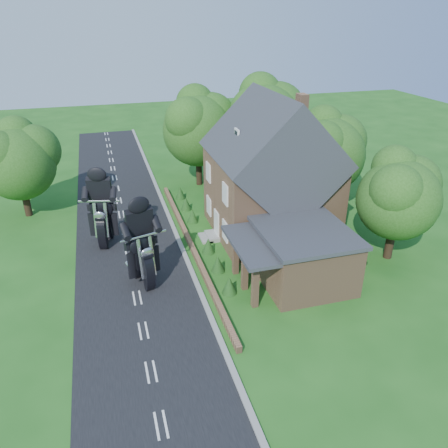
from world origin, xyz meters
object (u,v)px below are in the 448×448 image
object	(u,v)px
garden_wall	(191,245)
motorcycle_lead	(144,272)
house	(271,176)
motorcycle_follow	(105,233)
annex	(301,255)

from	to	relation	value
garden_wall	motorcycle_lead	distance (m)	5.21
house	motorcycle_follow	bearing A→B (deg)	173.92
garden_wall	motorcycle_lead	bearing A→B (deg)	-135.47
motorcycle_lead	motorcycle_follow	size ratio (longest dim) A/B	1.00
house	motorcycle_follow	distance (m)	12.44
motorcycle_lead	motorcycle_follow	bearing A→B (deg)	-87.11
garden_wall	annex	xyz separation A→B (m)	(5.57, -5.80, 1.57)
annex	motorcycle_lead	bearing A→B (deg)	166.77
house	motorcycle_lead	world-z (taller)	house
annex	motorcycle_lead	distance (m)	9.55
garden_wall	house	world-z (taller)	house
motorcycle_follow	motorcycle_lead	bearing A→B (deg)	123.22
house	annex	xyz separation A→B (m)	(-0.62, -6.80, -2.58)
motorcycle_follow	house	bearing A→B (deg)	-171.62
house	motorcycle_lead	bearing A→B (deg)	-154.91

